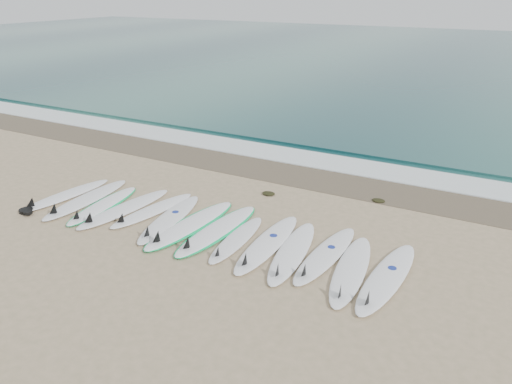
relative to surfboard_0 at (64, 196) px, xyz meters
The scene contains 22 objects.
ground 4.09m from the surfboard_0, ahead, with size 120.00×120.00×0.00m, color tan.
ocean 32.98m from the surfboard_0, 82.89° to the left, with size 120.00×55.00×0.03m, color #1F514E.
wet_sand_band 5.95m from the surfboard_0, 46.65° to the left, with size 120.00×1.80×0.01m, color brown.
foam_band 7.03m from the surfboard_0, 54.50° to the left, with size 120.00×1.40×0.04m, color silver.
wave_crest 8.30m from the surfboard_0, 60.53° to the left, with size 120.00×1.00×0.10m, color #1F514E.
surfboard_0 is the anchor object (origin of this frame).
surfboard_1 0.67m from the surfboard_0, ahead, with size 0.75×2.87×0.36m.
surfboard_2 1.28m from the surfboard_0, ahead, with size 0.88×2.56×0.32m.
surfboard_3 1.88m from the surfboard_0, ahead, with size 0.85×2.83×0.36m.
surfboard_4 2.53m from the surfboard_0, ahead, with size 0.88×2.54×0.32m.
surfboard_5 3.17m from the surfboard_0, ahead, with size 1.02×2.77×0.35m.
surfboard_6 3.76m from the surfboard_0, ahead, with size 0.90×2.97×0.37m.
surfboard_7 4.42m from the surfboard_0, ahead, with size 0.81×2.90×0.36m.
surfboard_8 5.00m from the surfboard_0, ahead, with size 0.64×2.32×0.29m.
surfboard_9 5.66m from the surfboard_0, ahead, with size 0.72×2.84×0.36m.
surfboard_10 6.25m from the surfboard_0, ahead, with size 0.97×2.77×0.35m.
surfboard_11 6.87m from the surfboard_0, ahead, with size 0.68×2.68×0.34m.
surfboard_12 7.49m from the surfboard_0, ahead, with size 0.92×2.77×0.35m.
surfboard_13 8.14m from the surfboard_0, ahead, with size 0.74×2.85×0.36m.
seaweed_near 5.16m from the surfboard_0, 30.95° to the left, with size 0.34×0.27×0.07m, color black.
seaweed_far 7.87m from the surfboard_0, 26.92° to the left, with size 0.32×0.25×0.06m, color black.
leash_coil 1.07m from the surfboard_0, 92.40° to the right, with size 0.46×0.36×0.11m.
Camera 1 is at (5.71, -8.01, 4.94)m, focal length 35.00 mm.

